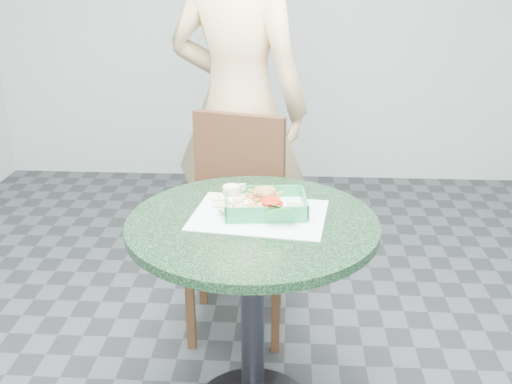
# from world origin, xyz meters

# --- Properties ---
(cafe_table) EXTENTS (0.81, 0.81, 0.75)m
(cafe_table) POSITION_xyz_m (0.00, 0.00, 0.58)
(cafe_table) COLOR #24232A
(cafe_table) RESTS_ON floor
(dining_chair) EXTENTS (0.41, 0.41, 0.93)m
(dining_chair) POSITION_xyz_m (-0.11, 0.63, 0.53)
(dining_chair) COLOR #4F3825
(dining_chair) RESTS_ON floor
(diner_person) EXTENTS (0.91, 0.73, 2.18)m
(diner_person) POSITION_xyz_m (-0.13, 0.94, 1.09)
(diner_person) COLOR tan
(diner_person) RESTS_ON floor
(placemat) EXTENTS (0.46, 0.37, 0.00)m
(placemat) POSITION_xyz_m (0.02, 0.04, 0.75)
(placemat) COLOR silver
(placemat) RESTS_ON cafe_table
(food_basket) EXTENTS (0.27, 0.19, 0.05)m
(food_basket) POSITION_xyz_m (0.04, 0.07, 0.77)
(food_basket) COLOR #207F48
(food_basket) RESTS_ON placemat
(crab_sandwich) EXTENTS (0.11, 0.11, 0.07)m
(crab_sandwich) POSITION_xyz_m (0.04, 0.09, 0.80)
(crab_sandwich) COLOR #E1B45A
(crab_sandwich) RESTS_ON food_basket
(fries_pile) EXTENTS (0.13, 0.14, 0.04)m
(fries_pile) POSITION_xyz_m (-0.08, 0.09, 0.79)
(fries_pile) COLOR #FFE4A7
(fries_pile) RESTS_ON food_basket
(sauce_ramekin) EXTENTS (0.06, 0.06, 0.03)m
(sauce_ramekin) POSITION_xyz_m (-0.07, 0.14, 0.80)
(sauce_ramekin) COLOR silver
(sauce_ramekin) RESTS_ON food_basket
(garnish_cup) EXTENTS (0.11, 0.11, 0.04)m
(garnish_cup) POSITION_xyz_m (0.06, 0.01, 0.79)
(garnish_cup) COLOR white
(garnish_cup) RESTS_ON food_basket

